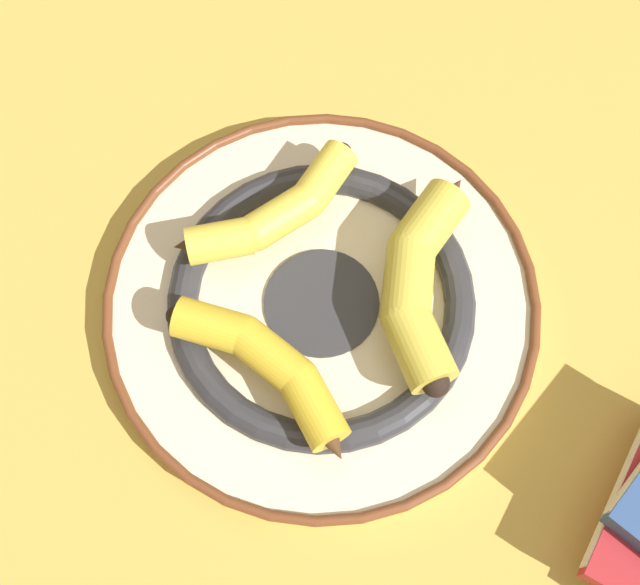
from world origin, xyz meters
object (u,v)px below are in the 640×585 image
object	(u,v)px
decorative_bowl	(320,303)
banana_a	(269,366)
banana_b	(274,212)
banana_c	(419,278)

from	to	relation	value
decorative_bowl	banana_a	world-z (taller)	banana_a
decorative_bowl	banana_b	bearing A→B (deg)	-13.69
banana_b	banana_a	bearing A→B (deg)	-125.37
decorative_bowl	banana_b	distance (m)	0.08
decorative_bowl	banana_b	xyz separation A→B (m)	(0.07, -0.02, 0.04)
banana_a	banana_b	world-z (taller)	banana_a
banana_b	banana_c	bearing A→B (deg)	-62.14
banana_a	banana_c	bearing A→B (deg)	-109.42
decorative_bowl	banana_b	size ratio (longest dim) A/B	2.07
decorative_bowl	banana_c	bearing A→B (deg)	-129.60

